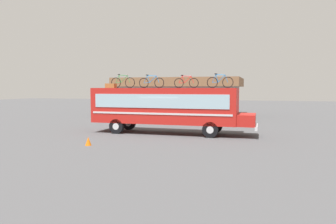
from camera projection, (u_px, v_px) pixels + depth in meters
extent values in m
plane|color=#4C4C4F|center=(164.00, 133.00, 21.64)|extent=(120.00, 120.00, 0.00)
cube|color=red|center=(164.00, 105.00, 21.49)|extent=(9.74, 2.37, 2.35)
cube|color=red|center=(246.00, 120.00, 20.04)|extent=(1.11, 2.18, 0.72)
cube|color=#99B7C6|center=(158.00, 101.00, 20.32)|extent=(8.96, 0.04, 0.89)
cube|color=#99B7C6|center=(169.00, 100.00, 22.62)|extent=(8.96, 0.04, 0.89)
cube|color=silver|center=(158.00, 114.00, 20.38)|extent=(9.35, 0.03, 0.12)
cube|color=silver|center=(169.00, 111.00, 22.68)|extent=(9.35, 0.03, 0.12)
cube|color=silver|center=(256.00, 127.00, 19.90)|extent=(0.16, 2.25, 0.24)
cylinder|color=black|center=(210.00, 130.00, 19.67)|extent=(0.99, 0.28, 0.99)
cylinder|color=silver|center=(210.00, 130.00, 19.67)|extent=(0.45, 0.30, 0.45)
cylinder|color=black|center=(215.00, 126.00, 21.67)|extent=(0.99, 0.28, 0.99)
cylinder|color=silver|center=(215.00, 126.00, 21.67)|extent=(0.45, 0.30, 0.45)
cylinder|color=black|center=(117.00, 126.00, 21.44)|extent=(0.99, 0.28, 0.99)
cylinder|color=silver|center=(117.00, 126.00, 21.44)|extent=(0.45, 0.30, 0.45)
cylinder|color=black|center=(129.00, 123.00, 23.45)|extent=(0.99, 0.28, 0.99)
cylinder|color=silver|center=(129.00, 123.00, 23.45)|extent=(0.45, 0.30, 0.45)
cube|color=olive|center=(111.00, 86.00, 22.42)|extent=(0.70, 0.47, 0.31)
torus|color=black|center=(116.00, 83.00, 22.78)|extent=(0.74, 0.04, 0.74)
torus|color=black|center=(130.00, 83.00, 22.48)|extent=(0.74, 0.04, 0.74)
cylinder|color=green|center=(120.00, 79.00, 22.67)|extent=(0.21, 0.04, 0.53)
cylinder|color=green|center=(124.00, 79.00, 22.58)|extent=(0.50, 0.04, 0.51)
cylinder|color=green|center=(123.00, 75.00, 22.59)|extent=(0.65, 0.04, 0.07)
cylinder|color=green|center=(119.00, 83.00, 22.73)|extent=(0.41, 0.03, 0.05)
cylinder|color=green|center=(117.00, 79.00, 22.73)|extent=(0.26, 0.03, 0.55)
cylinder|color=green|center=(129.00, 79.00, 22.49)|extent=(0.23, 0.03, 0.52)
cylinder|color=silver|center=(127.00, 75.00, 22.49)|extent=(0.03, 0.44, 0.03)
ellipsoid|color=black|center=(119.00, 75.00, 22.67)|extent=(0.20, 0.08, 0.06)
torus|color=black|center=(144.00, 83.00, 21.67)|extent=(0.68, 0.04, 0.68)
torus|color=black|center=(159.00, 83.00, 21.36)|extent=(0.68, 0.04, 0.68)
cylinder|color=#197FDB|center=(148.00, 79.00, 21.55)|extent=(0.21, 0.04, 0.49)
cylinder|color=#197FDB|center=(153.00, 79.00, 21.46)|extent=(0.51, 0.04, 0.47)
cylinder|color=#197FDB|center=(152.00, 76.00, 21.47)|extent=(0.66, 0.04, 0.07)
cylinder|color=#197FDB|center=(147.00, 83.00, 21.61)|extent=(0.42, 0.03, 0.05)
cylinder|color=#197FDB|center=(145.00, 79.00, 21.61)|extent=(0.27, 0.03, 0.51)
cylinder|color=#197FDB|center=(158.00, 79.00, 21.37)|extent=(0.23, 0.03, 0.48)
cylinder|color=silver|center=(156.00, 75.00, 21.38)|extent=(0.03, 0.44, 0.03)
ellipsoid|color=black|center=(147.00, 75.00, 21.56)|extent=(0.20, 0.08, 0.06)
torus|color=black|center=(179.00, 83.00, 21.47)|extent=(0.66, 0.04, 0.66)
torus|color=black|center=(194.00, 83.00, 21.19)|extent=(0.66, 0.04, 0.66)
cylinder|color=red|center=(183.00, 79.00, 21.37)|extent=(0.20, 0.04, 0.47)
cylinder|color=red|center=(188.00, 80.00, 21.28)|extent=(0.47, 0.04, 0.45)
cylinder|color=red|center=(187.00, 76.00, 21.29)|extent=(0.61, 0.04, 0.07)
cylinder|color=red|center=(182.00, 83.00, 21.42)|extent=(0.39, 0.03, 0.05)
cylinder|color=red|center=(181.00, 79.00, 21.42)|extent=(0.25, 0.03, 0.49)
cylinder|color=red|center=(192.00, 80.00, 21.19)|extent=(0.21, 0.03, 0.46)
cylinder|color=silver|center=(191.00, 76.00, 21.20)|extent=(0.03, 0.44, 0.03)
ellipsoid|color=black|center=(182.00, 75.00, 21.37)|extent=(0.20, 0.08, 0.06)
torus|color=black|center=(212.00, 82.00, 20.40)|extent=(0.70, 0.04, 0.70)
torus|color=black|center=(228.00, 82.00, 20.12)|extent=(0.70, 0.04, 0.70)
cylinder|color=#197FDB|center=(217.00, 78.00, 20.29)|extent=(0.19, 0.04, 0.50)
cylinder|color=#197FDB|center=(222.00, 79.00, 20.21)|extent=(0.46, 0.04, 0.48)
cylinder|color=#197FDB|center=(220.00, 75.00, 20.22)|extent=(0.59, 0.04, 0.07)
cylinder|color=#197FDB|center=(215.00, 82.00, 20.34)|extent=(0.37, 0.03, 0.05)
cylinder|color=#197FDB|center=(214.00, 79.00, 20.35)|extent=(0.24, 0.03, 0.52)
cylinder|color=#197FDB|center=(226.00, 79.00, 20.13)|extent=(0.21, 0.03, 0.48)
cylinder|color=silver|center=(225.00, 74.00, 20.13)|extent=(0.03, 0.44, 0.03)
ellipsoid|color=black|center=(216.00, 74.00, 20.29)|extent=(0.20, 0.08, 0.06)
cube|color=#9E9E99|center=(181.00, 101.00, 36.69)|extent=(12.68, 7.99, 3.23)
cube|color=brown|center=(181.00, 82.00, 36.54)|extent=(13.69, 8.63, 0.95)
cube|color=red|center=(171.00, 95.00, 32.72)|extent=(7.61, 0.16, 0.70)
cone|color=orange|center=(88.00, 141.00, 17.01)|extent=(0.33, 0.33, 0.46)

